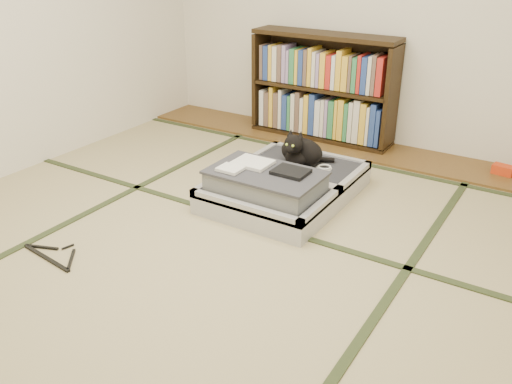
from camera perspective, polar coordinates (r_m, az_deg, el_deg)
The scene contains 9 objects.
floor at distance 3.16m, azimuth -4.16°, elevation -6.19°, with size 4.50×4.50×0.00m, color tan.
wood_strip at distance 4.76m, azimuth 10.14°, elevation 4.70°, with size 4.00×0.50×0.02m, color brown.
red_item at distance 4.50m, azimuth 24.56°, elevation 2.15°, with size 0.15×0.09×0.07m, color red.
tatami_borders at distance 3.52m, azimuth 0.56°, elevation -2.60°, with size 4.00×4.50×0.01m.
bookcase at distance 4.82m, azimuth 7.01°, elevation 10.68°, with size 1.28×0.29×0.92m.
suitcase at distance 3.69m, azimuth 2.76°, elevation 0.69°, with size 0.82×1.09×0.32m.
cat at distance 3.88m, azimuth 4.67°, elevation 4.30°, with size 0.36×0.37×0.29m.
cable_coil at distance 3.87m, azimuth 7.19°, elevation 2.55°, with size 0.11×0.11×0.03m.
hanger at distance 3.31m, azimuth -20.70°, elevation -6.27°, with size 0.44×0.22×0.01m.
Camera 1 is at (1.62, -2.16, 1.64)m, focal length 38.00 mm.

